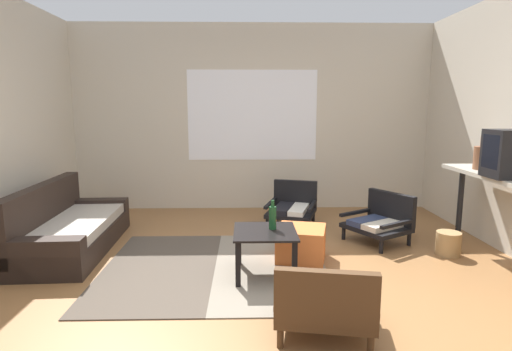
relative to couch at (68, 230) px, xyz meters
The scene contains 13 objects.
ground_plane 2.32m from the couch, 30.51° to the right, with size 7.80×7.80×0.00m, color olive.
far_wall_with_window 2.97m from the couch, 43.45° to the left, with size 5.60×0.13×2.70m.
area_rug 1.70m from the couch, 18.96° to the right, with size 2.09×1.93×0.01m.
couch is the anchor object (origin of this frame).
coffee_table 2.19m from the couch, 19.52° to the right, with size 0.56×0.58×0.42m.
armchair_by_window 2.68m from the couch, 20.88° to the left, with size 0.74×0.76×0.54m.
armchair_striped_foreground 2.99m from the couch, 36.23° to the right, with size 0.72×0.66×0.53m.
armchair_corner 3.42m from the couch, ahead, with size 0.79×0.82×0.55m.
ottoman_orange 2.47m from the couch, ahead, with size 0.46×0.46×0.33m, color #D1662D.
console_shelf 4.37m from the couch, ahead, with size 0.43×1.50×0.88m.
clay_vase 4.38m from the couch, ahead, with size 0.20×0.20×0.34m.
glass_bottle 2.26m from the couch, 17.59° to the right, with size 0.07×0.07×0.27m.
wicker_basket 3.99m from the couch, ahead, with size 0.24×0.24×0.24m, color #9E7A4C.
Camera 1 is at (-0.10, -3.10, 1.51)m, focal length 28.92 mm.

